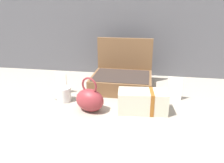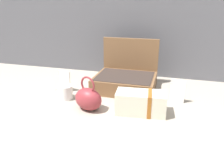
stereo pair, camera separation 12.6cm
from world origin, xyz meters
name	(u,v)px [view 2 (the right image)]	position (x,y,z in m)	size (l,w,h in m)	color
ground_plane	(109,101)	(0.00, 0.00, 0.00)	(6.00, 6.00, 0.00)	#9E9384
open_suitcase	(126,78)	(0.05, 0.24, 0.07)	(0.40, 0.35, 0.33)	brown
teal_pouch_handbag	(88,99)	(-0.08, -0.14, 0.07)	(0.19, 0.16, 0.20)	maroon
cream_toiletry_bag	(141,103)	(0.21, -0.10, 0.06)	(0.27, 0.15, 0.12)	beige
coffee_mug	(65,92)	(-0.27, -0.04, 0.04)	(0.12, 0.09, 0.09)	white
info_card_left	(177,91)	(0.40, 0.10, 0.07)	(0.09, 0.01, 0.14)	white
poster_card_right	(65,81)	(-0.33, 0.08, 0.07)	(0.08, 0.01, 0.14)	white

